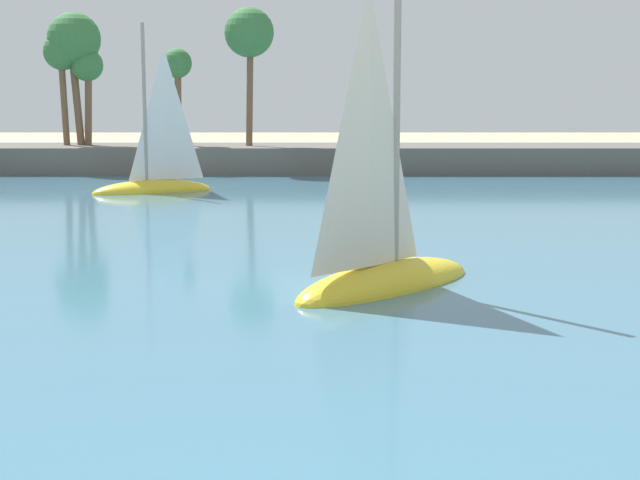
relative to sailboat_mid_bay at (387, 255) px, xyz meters
name	(u,v)px	position (x,y,z in m)	size (l,w,h in m)	color
sea	(296,181)	(-3.33, 31.95, -0.92)	(220.00, 92.60, 0.06)	teal
palm_headland	(305,135)	(-2.89, 38.24, 1.60)	(117.00, 6.00, 12.79)	#605B54
sailboat_mid_bay	(387,255)	(0.00, 0.00, 0.00)	(6.07, 6.37, 9.82)	yellow
sailboat_toward_headland	(159,176)	(-10.39, 25.18, -0.04)	(6.66, 4.66, 9.40)	yellow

